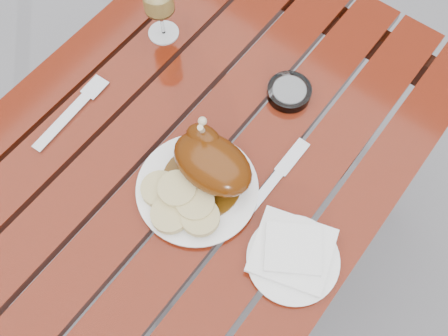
{
  "coord_description": "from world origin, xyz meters",
  "views": [
    {
      "loc": [
        0.35,
        -0.32,
        1.66
      ],
      "look_at": [
        0.09,
        0.01,
        0.78
      ],
      "focal_mm": 40.0,
      "sensor_mm": 36.0,
      "label": 1
    }
  ],
  "objects_px": {
    "dinner_plate": "(197,189)",
    "ashtray": "(289,92)",
    "side_plate": "(293,260)",
    "wine_glass": "(160,8)",
    "table": "(195,214)"
  },
  "relations": [
    {
      "from": "table",
      "to": "side_plate",
      "type": "distance_m",
      "value": 0.49
    },
    {
      "from": "dinner_plate",
      "to": "side_plate",
      "type": "xyz_separation_m",
      "value": [
        0.23,
        -0.0,
        -0.0
      ]
    },
    {
      "from": "table",
      "to": "dinner_plate",
      "type": "xyz_separation_m",
      "value": [
        0.07,
        -0.05,
        0.38
      ]
    },
    {
      "from": "wine_glass",
      "to": "side_plate",
      "type": "xyz_separation_m",
      "value": [
        0.54,
        -0.26,
        -0.08
      ]
    },
    {
      "from": "dinner_plate",
      "to": "ashtray",
      "type": "distance_m",
      "value": 0.3
    },
    {
      "from": "dinner_plate",
      "to": "wine_glass",
      "type": "bearing_deg",
      "value": 140.13
    },
    {
      "from": "dinner_plate",
      "to": "side_plate",
      "type": "relative_size",
      "value": 1.39
    },
    {
      "from": "table",
      "to": "wine_glass",
      "type": "height_order",
      "value": "wine_glass"
    },
    {
      "from": "dinner_plate",
      "to": "ashtray",
      "type": "xyz_separation_m",
      "value": [
        0.02,
        0.3,
        0.0
      ]
    },
    {
      "from": "dinner_plate",
      "to": "side_plate",
      "type": "bearing_deg",
      "value": -0.54
    },
    {
      "from": "side_plate",
      "to": "table",
      "type": "bearing_deg",
      "value": 169.64
    },
    {
      "from": "ashtray",
      "to": "table",
      "type": "bearing_deg",
      "value": -110.11
    },
    {
      "from": "wine_glass",
      "to": "ashtray",
      "type": "height_order",
      "value": "wine_glass"
    },
    {
      "from": "table",
      "to": "ashtray",
      "type": "relative_size",
      "value": 12.54
    },
    {
      "from": "table",
      "to": "side_plate",
      "type": "xyz_separation_m",
      "value": [
        0.3,
        -0.06,
        0.38
      ]
    }
  ]
}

